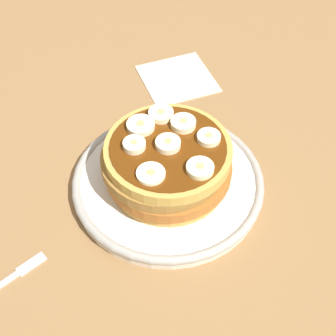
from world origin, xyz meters
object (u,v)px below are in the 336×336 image
(plate, at_px, (168,182))
(banana_slice_0, at_px, (165,141))
(banana_slice_2, at_px, (209,138))
(fork, at_px, (1,284))
(banana_slice_3, at_px, (161,114))
(napkin, at_px, (178,78))
(banana_slice_4, at_px, (183,124))
(banana_slice_5, at_px, (151,174))
(pancake_stack, at_px, (166,163))
(banana_slice_6, at_px, (200,169))
(banana_slice_7, at_px, (141,126))
(banana_slice_1, at_px, (134,146))

(plate, xyz_separation_m, banana_slice_0, (0.00, 0.00, 0.07))
(banana_slice_0, xyz_separation_m, banana_slice_2, (0.00, -0.05, -0.00))
(banana_slice_0, relative_size, fork, 0.29)
(banana_slice_3, xyz_separation_m, napkin, (0.17, -0.03, -0.08))
(banana_slice_4, height_order, banana_slice_5, banana_slice_4)
(napkin, bearing_deg, fork, 148.59)
(napkin, bearing_deg, plate, 173.72)
(plate, height_order, pancake_stack, pancake_stack)
(pancake_stack, bearing_deg, banana_slice_6, -137.14)
(banana_slice_3, distance_m, banana_slice_7, 0.03)
(plate, bearing_deg, banana_slice_6, -138.38)
(banana_slice_5, bearing_deg, banana_slice_4, -27.91)
(banana_slice_1, xyz_separation_m, fork, (-0.13, 0.15, -0.08))
(plate, xyz_separation_m, banana_slice_3, (0.05, 0.01, 0.07))
(pancake_stack, relative_size, banana_slice_2, 5.75)
(banana_slice_5, distance_m, napkin, 0.28)
(banana_slice_1, relative_size, banana_slice_7, 0.78)
(banana_slice_7, bearing_deg, napkin, -16.64)
(banana_slice_5, distance_m, fork, 0.21)
(banana_slice_1, distance_m, fork, 0.22)
(banana_slice_0, relative_size, banana_slice_2, 1.06)
(banana_slice_2, xyz_separation_m, banana_slice_5, (-0.05, 0.07, -0.00))
(banana_slice_2, distance_m, banana_slice_5, 0.09)
(banana_slice_1, height_order, banana_slice_2, same)
(pancake_stack, height_order, banana_slice_6, banana_slice_6)
(banana_slice_7, bearing_deg, banana_slice_0, -134.58)
(plate, bearing_deg, banana_slice_4, -30.72)
(banana_slice_1, height_order, banana_slice_5, banana_slice_1)
(fork, bearing_deg, banana_slice_1, -49.50)
(banana_slice_7, bearing_deg, banana_slice_1, 167.80)
(plate, bearing_deg, napkin, -6.28)
(plate, xyz_separation_m, napkin, (0.22, -0.02, -0.01))
(banana_slice_2, relative_size, banana_slice_6, 0.90)
(banana_slice_0, bearing_deg, plate, -141.37)
(plate, distance_m, banana_slice_5, 0.09)
(banana_slice_3, height_order, banana_slice_4, same)
(banana_slice_7, xyz_separation_m, napkin, (0.19, -0.06, -0.08))
(banana_slice_3, relative_size, banana_slice_4, 1.01)
(plate, height_order, banana_slice_3, banana_slice_3)
(banana_slice_4, bearing_deg, napkin, -1.32)
(banana_slice_1, height_order, banana_slice_7, same)
(banana_slice_0, bearing_deg, banana_slice_3, 3.45)
(banana_slice_5, bearing_deg, pancake_stack, -22.70)
(pancake_stack, distance_m, banana_slice_7, 0.06)
(pancake_stack, xyz_separation_m, banana_slice_7, (0.03, 0.03, 0.03))
(banana_slice_6, bearing_deg, napkin, 2.25)
(banana_slice_0, relative_size, banana_slice_1, 1.11)
(banana_slice_5, bearing_deg, banana_slice_7, 8.20)
(banana_slice_2, bearing_deg, banana_slice_6, 163.13)
(plate, xyz_separation_m, banana_slice_5, (-0.04, 0.02, 0.07))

